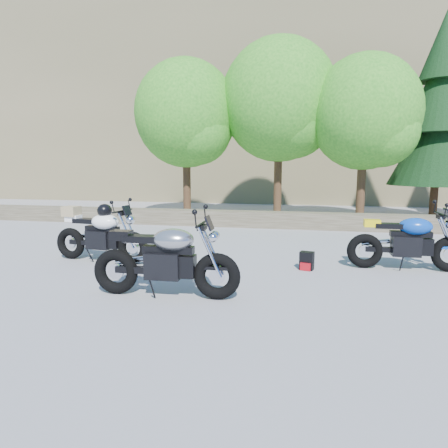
{
  "coord_description": "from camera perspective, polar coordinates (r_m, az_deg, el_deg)",
  "views": [
    {
      "loc": [
        1.87,
        -6.95,
        1.96
      ],
      "look_at": [
        0.2,
        1.0,
        0.75
      ],
      "focal_mm": 32.0,
      "sensor_mm": 36.0,
      "label": 1
    }
  ],
  "objects": [
    {
      "name": "tree_decid_left",
      "position": [
        14.82,
        -5.12,
        14.91
      ],
      "size": [
        3.67,
        3.67,
        5.62
      ],
      "color": "#382314",
      "rests_on": "ground"
    },
    {
      "name": "white_bike",
      "position": [
        8.48,
        -17.3,
        -1.27
      ],
      "size": [
        2.15,
        0.68,
        1.19
      ],
      "rotation": [
        0.0,
        0.0,
        -0.11
      ],
      "color": "black",
      "rests_on": "ground"
    },
    {
      "name": "hillside",
      "position": [
        35.41,
        14.18,
        17.21
      ],
      "size": [
        80.0,
        30.0,
        15.0
      ],
      "primitive_type": "cube",
      "color": "brown",
      "rests_on": "ground"
    },
    {
      "name": "ground",
      "position": [
        7.46,
        -3.1,
        -6.77
      ],
      "size": [
        90.0,
        90.0,
        0.0
      ],
      "primitive_type": "plane",
      "color": "gray",
      "rests_on": "ground"
    },
    {
      "name": "backpack",
      "position": [
        7.69,
        11.73,
        -5.2
      ],
      "size": [
        0.29,
        0.26,
        0.34
      ],
      "rotation": [
        0.0,
        0.0,
        -0.23
      ],
      "color": "black",
      "rests_on": "ground"
    },
    {
      "name": "conifer_near",
      "position": [
        15.85,
        28.5,
        13.69
      ],
      "size": [
        3.17,
        3.17,
        7.06
      ],
      "color": "#382314",
      "rests_on": "ground"
    },
    {
      "name": "tree_decid_mid",
      "position": [
        14.67,
        8.31,
        16.52
      ],
      "size": [
        4.08,
        4.08,
        6.24
      ],
      "color": "#382314",
      "rests_on": "ground"
    },
    {
      "name": "blue_bike",
      "position": [
        8.2,
        24.81,
        -2.38
      ],
      "size": [
        2.16,
        0.69,
        1.09
      ],
      "rotation": [
        0.0,
        0.0,
        0.01
      ],
      "color": "black",
      "rests_on": "ground"
    },
    {
      "name": "stone_wall",
      "position": [
        12.71,
        3.29,
        0.71
      ],
      "size": [
        22.0,
        0.55,
        0.5
      ],
      "primitive_type": "cube",
      "color": "#484130",
      "rests_on": "ground"
    },
    {
      "name": "silver_bike",
      "position": [
        6.0,
        -8.27,
        -5.17
      ],
      "size": [
        2.27,
        0.72,
        1.14
      ],
      "rotation": [
        0.0,
        0.0,
        0.04
      ],
      "color": "black",
      "rests_on": "ground"
    },
    {
      "name": "tree_decid_right",
      "position": [
        14.1,
        19.9,
        14.24
      ],
      "size": [
        3.54,
        3.54,
        5.41
      ],
      "color": "#382314",
      "rests_on": "ground"
    }
  ]
}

